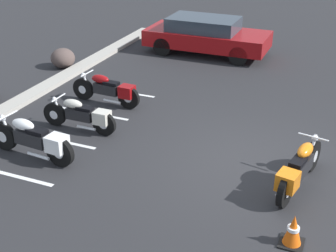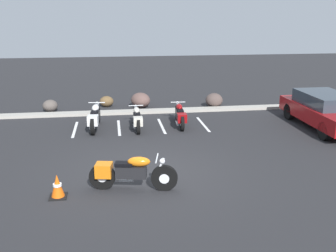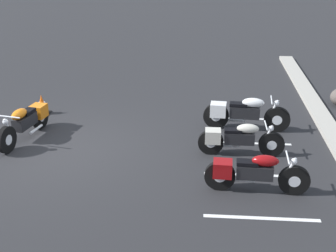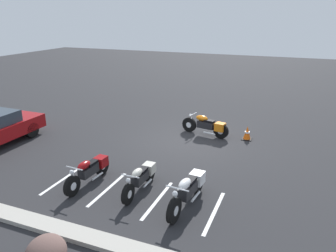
# 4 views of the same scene
# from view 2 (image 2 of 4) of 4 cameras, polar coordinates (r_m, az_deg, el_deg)

# --- Properties ---
(ground) EXTENTS (60.00, 60.00, 0.00)m
(ground) POSITION_cam_2_polar(r_m,az_deg,el_deg) (10.68, -2.84, -6.78)
(ground) COLOR #262628
(motorcycle_orange_featured) EXTENTS (2.14, 0.76, 0.85)m
(motorcycle_orange_featured) POSITION_cam_2_polar(r_m,az_deg,el_deg) (9.58, -5.75, -6.69)
(motorcycle_orange_featured) COLOR black
(motorcycle_orange_featured) RESTS_ON ground
(parked_bike_0) EXTENTS (0.62, 2.23, 0.88)m
(parked_bike_0) POSITION_cam_2_polar(r_m,az_deg,el_deg) (14.68, -10.55, 1.26)
(parked_bike_0) COLOR black
(parked_bike_0) RESTS_ON ground
(parked_bike_1) EXTENTS (0.55, 1.97, 0.78)m
(parked_bike_1) POSITION_cam_2_polar(r_m,az_deg,el_deg) (14.49, -4.51, 1.08)
(parked_bike_1) COLOR black
(parked_bike_1) RESTS_ON ground
(parked_bike_2) EXTENTS (0.58, 2.06, 0.81)m
(parked_bike_2) POSITION_cam_2_polar(r_m,az_deg,el_deg) (14.87, 1.74, 1.58)
(parked_bike_2) COLOR black
(parked_bike_2) RESTS_ON ground
(car_red) EXTENTS (1.81, 4.30, 1.29)m
(car_red) POSITION_cam_2_polar(r_m,az_deg,el_deg) (15.77, 21.96, 2.18)
(car_red) COLOR black
(car_red) RESTS_ON ground
(concrete_curb) EXTENTS (18.00, 0.50, 0.12)m
(concrete_curb) POSITION_cam_2_polar(r_m,az_deg,el_deg) (16.98, -5.02, 2.07)
(concrete_curb) COLOR #A8A399
(concrete_curb) RESTS_ON ground
(landscape_rock_0) EXTENTS (1.18, 1.24, 0.68)m
(landscape_rock_0) POSITION_cam_2_polar(r_m,az_deg,el_deg) (17.95, -4.00, 3.77)
(landscape_rock_0) COLOR brown
(landscape_rock_0) RESTS_ON ground
(landscape_rock_1) EXTENTS (0.91, 0.91, 0.53)m
(landscape_rock_1) POSITION_cam_2_polar(r_m,az_deg,el_deg) (17.89, -16.73, 2.83)
(landscape_rock_1) COLOR #534B45
(landscape_rock_1) RESTS_ON ground
(landscape_rock_2) EXTENTS (0.81, 0.82, 0.65)m
(landscape_rock_2) POSITION_cam_2_polar(r_m,az_deg,el_deg) (18.07, 6.70, 3.73)
(landscape_rock_2) COLOR #50413C
(landscape_rock_2) RESTS_ON ground
(landscape_rock_3) EXTENTS (0.75, 0.71, 0.48)m
(landscape_rock_3) POSITION_cam_2_polar(r_m,az_deg,el_deg) (18.32, -8.90, 3.55)
(landscape_rock_3) COLOR brown
(landscape_rock_3) RESTS_ON ground
(traffic_cone) EXTENTS (0.40, 0.40, 0.56)m
(traffic_cone) POSITION_cam_2_polar(r_m,az_deg,el_deg) (9.58, -15.75, -8.48)
(traffic_cone) COLOR black
(traffic_cone) RESTS_ON ground
(stall_line_0) EXTENTS (0.10, 2.10, 0.00)m
(stall_line_0) POSITION_cam_2_polar(r_m,az_deg,el_deg) (14.96, -13.35, -0.47)
(stall_line_0) COLOR white
(stall_line_0) RESTS_ON ground
(stall_line_1) EXTENTS (0.10, 2.10, 0.00)m
(stall_line_1) POSITION_cam_2_polar(r_m,az_deg,el_deg) (14.89, -7.13, -0.23)
(stall_line_1) COLOR white
(stall_line_1) RESTS_ON ground
(stall_line_2) EXTENTS (0.10, 2.10, 0.00)m
(stall_line_2) POSITION_cam_2_polar(r_m,az_deg,el_deg) (15.00, -0.93, 0.02)
(stall_line_2) COLOR white
(stall_line_2) RESTS_ON ground
(stall_line_3) EXTENTS (0.10, 2.10, 0.00)m
(stall_line_3) POSITION_cam_2_polar(r_m,az_deg,el_deg) (15.29, 5.11, 0.26)
(stall_line_3) COLOR white
(stall_line_3) RESTS_ON ground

